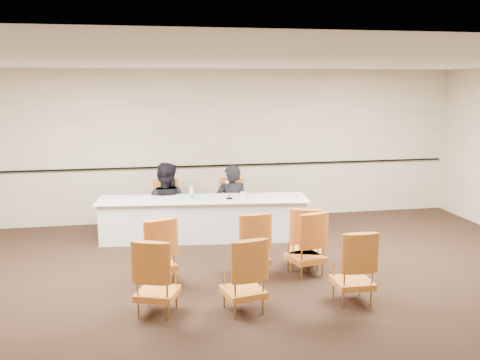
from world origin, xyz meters
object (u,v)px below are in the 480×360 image
object	(u,v)px
aud_chair_front_mid	(251,243)
aud_chair_front_left	(156,250)
drinking_glass	(207,197)
coffee_cup	(243,196)
panelist_second	(166,210)
panelist_second_chair	(166,206)
panel_table	(203,219)
aud_chair_extra	(306,237)
panelist_main_chair	(232,205)
panelist_main	(232,209)
aud_chair_back_right	(353,265)
aud_chair_back_mid	(243,274)
water_bottle	(191,193)
aud_chair_back_left	(157,275)
microphone	(229,191)
aud_chair_front_right	(306,242)

from	to	relation	value
aud_chair_front_mid	aud_chair_front_left	bearing A→B (deg)	177.75
drinking_glass	coffee_cup	distance (m)	0.63
panelist_second	panelist_second_chair	bearing A→B (deg)	-0.00
aud_chair_front_left	drinking_glass	bearing A→B (deg)	45.81
panel_table	panelist_second	bearing A→B (deg)	141.68
aud_chair_extra	panelist_main_chair	bearing A→B (deg)	126.21
panelist_main	aud_chair_back_right	size ratio (longest dim) A/B	1.77
panelist_main	aud_chair_extra	xyz separation A→B (m)	(0.71, -2.28, 0.07)
aud_chair_front_left	aud_chair_back_mid	size ratio (longest dim) A/B	1.00
panelist_main	drinking_glass	distance (m)	0.89
panelist_main_chair	panel_table	bearing A→B (deg)	-134.62
panelist_main_chair	aud_chair_back_mid	size ratio (longest dim) A/B	1.00
drinking_glass	coffee_cup	xyz separation A→B (m)	(0.62, -0.09, 0.02)
water_bottle	aud_chair_front_mid	bearing A→B (deg)	-70.44
aud_chair_back_right	aud_chair_extra	xyz separation A→B (m)	(-0.20, 1.29, 0.00)
panelist_second	aud_chair_back_mid	bearing A→B (deg)	121.08
panelist_second_chair	aud_chair_front_mid	bearing A→B (deg)	-60.48
aud_chair_back_left	aud_chair_back_mid	size ratio (longest dim) A/B	1.00
microphone	aud_chair_front_mid	world-z (taller)	microphone
panelist_second	aud_chair_front_left	size ratio (longest dim) A/B	1.87
panelist_main_chair	drinking_glass	size ratio (longest dim) A/B	9.50
panelist_main_chair	panelist_second_chair	bearing A→B (deg)	180.00
panel_table	aud_chair_back_right	distance (m)	3.44
aud_chair_back_right	aud_chair_extra	world-z (taller)	same
panelist_second	panelist_second_chair	size ratio (longest dim) A/B	1.87
panel_table	aud_chair_back_left	bearing A→B (deg)	-100.60
panelist_second	aud_chair_front_left	bearing A→B (deg)	104.28
aud_chair_front_left	aud_chair_extra	world-z (taller)	same
coffee_cup	aud_chair_back_right	distance (m)	3.03
panelist_second	microphone	distance (m)	1.40
aud_chair_back_left	aud_chair_back_right	xyz separation A→B (m)	(2.44, -0.11, 0.00)
drinking_glass	aud_chair_front_left	world-z (taller)	aud_chair_front_left
water_bottle	aud_chair_front_left	size ratio (longest dim) A/B	0.27
panel_table	panelist_main	bearing A→B (deg)	45.38
aud_chair_front_mid	aud_chair_front_right	distance (m)	0.79
coffee_cup	microphone	bearing A→B (deg)	166.53
panel_table	water_bottle	distance (m)	0.54
panelist_main	aud_chair_back_mid	bearing A→B (deg)	89.24
drinking_glass	aud_chair_front_mid	world-z (taller)	aud_chair_front_mid
aud_chair_back_left	aud_chair_back_right	world-z (taller)	same
drinking_glass	aud_chair_front_mid	bearing A→B (deg)	-77.55
aud_chair_back_mid	aud_chair_back_left	bearing A→B (deg)	159.79
aud_chair_front_right	coffee_cup	bearing A→B (deg)	91.70
aud_chair_front_left	coffee_cup	bearing A→B (deg)	31.32
panelist_second_chair	aud_chair_front_right	world-z (taller)	same
panelist_second	aud_chair_front_right	size ratio (longest dim) A/B	1.87
panelist_second	aud_chair_front_left	xyz separation A→B (m)	(-0.27, -2.61, 0.06)
aud_chair_back_left	aud_chair_front_mid	bearing A→B (deg)	57.97
panelist_main	aud_chair_back_mid	xyz separation A→B (m)	(-0.50, -3.60, 0.07)
aud_chair_back_mid	panel_table	bearing A→B (deg)	79.80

